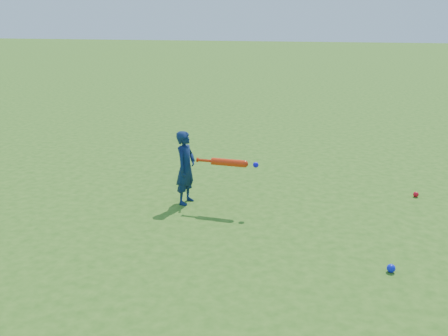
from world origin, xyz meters
name	(u,v)px	position (x,y,z in m)	size (l,w,h in m)	color
ground	(238,202)	(0.00, 0.00, 0.00)	(80.00, 80.00, 0.00)	#2F6117
child	(186,168)	(-0.65, -0.14, 0.47)	(0.34, 0.22, 0.93)	#0F2046
ground_ball_red	(416,194)	(2.24, 0.69, 0.04)	(0.07, 0.07, 0.07)	red
ground_ball_blue	(391,268)	(1.72, -1.47, 0.04)	(0.08, 0.08, 0.08)	#0C1BD9
bat_swing	(231,163)	(-0.05, -0.24, 0.60)	(0.77, 0.12, 0.09)	red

